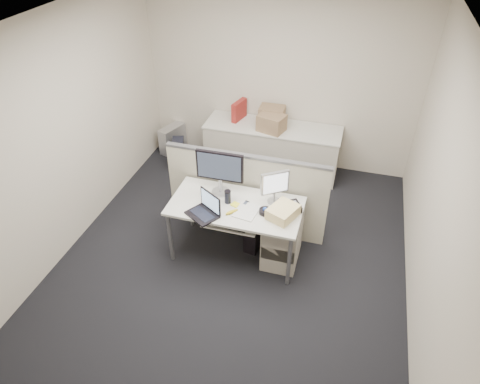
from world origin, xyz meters
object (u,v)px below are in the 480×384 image
(desk, at_px, (236,209))
(desk_phone, at_px, (290,207))
(laptop, at_px, (202,207))
(monitor_main, at_px, (220,173))

(desk, xyz_separation_m, desk_phone, (0.60, 0.08, 0.10))
(laptop, bearing_deg, desk, 75.30)
(desk, distance_m, monitor_main, 0.45)
(desk, height_order, monitor_main, monitor_main)
(monitor_main, height_order, laptop, monitor_main)
(monitor_main, distance_m, desk_phone, 0.88)
(monitor_main, relative_size, laptop, 1.65)
(laptop, distance_m, desk_phone, 0.97)
(desk_phone, bearing_deg, laptop, 169.97)
(desk, bearing_deg, desk_phone, 7.59)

